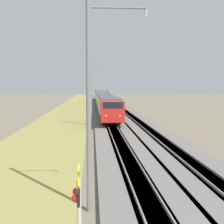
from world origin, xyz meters
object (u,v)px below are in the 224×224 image
Objects in this scene: passenger_train at (102,98)px; catenary_mast_mid at (92,92)px; crossing_signal_near at (79,221)px; catenary_mast_near at (90,98)px.

passenger_train is 9.72× the size of catenary_mast_mid.
crossing_signal_near is 0.40× the size of catenary_mast_mid.
catenary_mast_near is at bearing -2.19° from passenger_train.
passenger_train is 67.17m from catenary_mast_near.
catenary_mast_near is (5.83, -0.25, 2.76)m from crossing_signal_near.
catenary_mast_mid is at bearing -90.42° from crossing_signal_near.
passenger_train is at bearing -2.19° from catenary_mast_near.
passenger_train is 72.95m from crossing_signal_near.
catenary_mast_near is 1.08× the size of catenary_mast_mid.
crossing_signal_near is 6.45m from catenary_mast_near.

